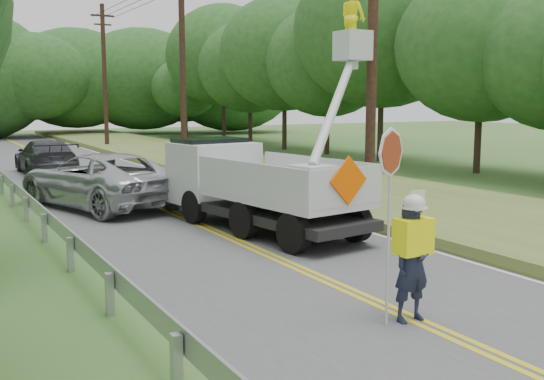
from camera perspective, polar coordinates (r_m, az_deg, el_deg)
ground at (r=9.37m, az=18.78°, el=-13.78°), size 140.00×140.00×0.00m
road at (r=21.08m, az=-10.68°, el=-1.30°), size 7.20×96.00×0.03m
guardrail at (r=21.00m, az=-21.97°, el=-0.29°), size 0.18×48.00×0.77m
utility_poles at (r=25.59m, az=-2.33°, el=12.30°), size 1.60×43.30×10.00m
tall_grass_verge at (r=24.23m, az=5.42°, el=0.37°), size 7.00×96.00×0.30m
treeline_right at (r=38.94m, az=6.19°, el=12.33°), size 9.99×55.09×11.68m
treeline_horizon at (r=62.57m, az=-22.09°, el=9.50°), size 55.89×14.33×11.86m
flagger at (r=9.93m, az=12.59°, el=-5.65°), size 1.14×0.46×3.02m
bucket_truck at (r=17.25m, az=-1.87°, el=1.77°), size 5.09×6.88×6.54m
suv_silver at (r=20.88m, az=-15.39°, el=0.91°), size 4.70×6.88×1.75m
suv_darkgrey at (r=30.99m, az=-19.85°, el=2.86°), size 2.25×5.47×1.59m
yard_sign at (r=18.80m, az=13.03°, el=-0.72°), size 0.57×0.04×0.82m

